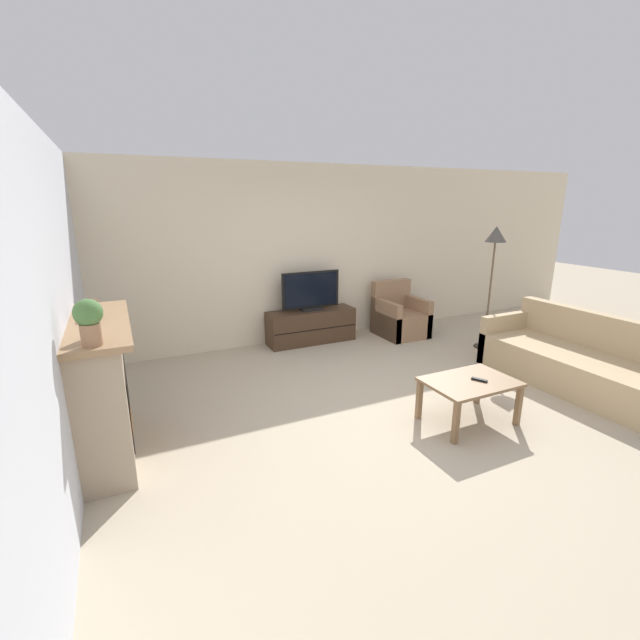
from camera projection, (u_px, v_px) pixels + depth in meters
The scene contains 14 objects.
ground_plane at pixel (393, 408), 4.61m from camera, with size 24.00×24.00×0.00m, color tan.
wall_back at pixel (296, 255), 6.58m from camera, with size 12.00×0.06×2.70m.
wall_left at pixel (53, 318), 3.01m from camera, with size 0.06×12.00×2.70m.
fireplace at pixel (103, 387), 3.69m from camera, with size 0.49×1.57×1.18m.
mantel_vase_left at pixel (92, 323), 3.10m from camera, with size 0.10×0.10×0.24m.
mantel_clock at pixel (95, 309), 3.66m from camera, with size 0.08×0.11×0.15m.
potted_plant at pixel (89, 319), 2.91m from camera, with size 0.19×0.19×0.33m.
tv_stand at pixel (311, 326), 6.68m from camera, with size 1.38×0.42×0.52m.
tv at pixel (311, 292), 6.54m from camera, with size 0.94×0.18×0.60m.
armchair at pixel (399, 318), 7.05m from camera, with size 0.70×0.76×0.88m.
coffee_table at pixel (470, 386), 4.22m from camera, with size 0.88×0.61×0.44m.
remote at pixel (479, 380), 4.19m from camera, with size 0.11×0.15×0.02m.
couch at pixel (582, 364), 5.07m from camera, with size 0.92×2.25×0.85m.
floor_lamp at pixel (495, 245), 6.10m from camera, with size 0.30×0.30×1.81m.
Camera 1 is at (-2.51, -3.44, 2.15)m, focal length 24.00 mm.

